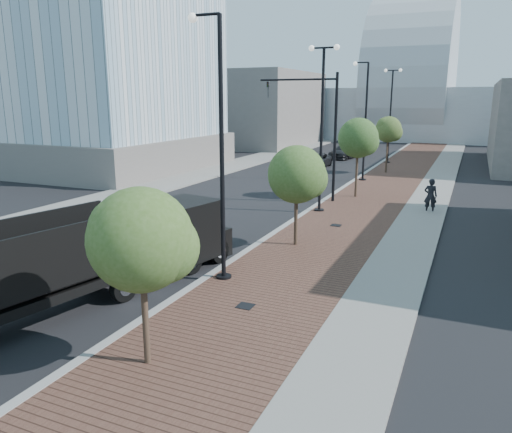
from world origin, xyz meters
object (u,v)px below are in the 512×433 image
at_px(dark_car_mid, 316,160).
at_px(pedestrian, 431,196).
at_px(white_sedan, 142,230).
at_px(dump_truck, 116,256).

xyz_separation_m(dark_car_mid, pedestrian, (11.67, -15.77, 0.32)).
bearing_deg(pedestrian, white_sedan, 44.61).
distance_m(dump_truck, white_sedan, 4.98).
xyz_separation_m(dump_truck, white_sedan, (-2.23, 4.43, -0.42)).
height_order(dump_truck, pedestrian, dump_truck).
distance_m(dark_car_mid, pedestrian, 19.62).
height_order(white_sedan, pedestrian, pedestrian).
distance_m(white_sedan, pedestrian, 16.54).
distance_m(dump_truck, pedestrian, 18.93).
distance_m(dump_truck, dark_car_mid, 32.67).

